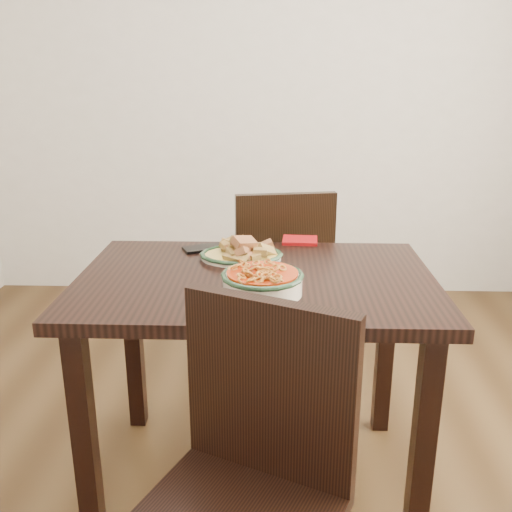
{
  "coord_description": "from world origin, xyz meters",
  "views": [
    {
      "loc": [
        0.06,
        -1.76,
        1.37
      ],
      "look_at": [
        0.0,
        -0.05,
        0.81
      ],
      "focal_mm": 40.0,
      "sensor_mm": 36.0,
      "label": 1
    }
  ],
  "objects_px": {
    "dining_table": "(256,307)",
    "chair_near": "(249,478)",
    "smartphone": "(203,248)",
    "fish_plate": "(241,246)",
    "noodle_bowl": "(262,279)",
    "chair_far": "(280,275)"
  },
  "relations": [
    {
      "from": "chair_near",
      "to": "fish_plate",
      "type": "xyz_separation_m",
      "value": [
        -0.06,
        0.8,
        0.3
      ]
    },
    {
      "from": "chair_near",
      "to": "noodle_bowl",
      "type": "height_order",
      "value": "chair_near"
    },
    {
      "from": "chair_near",
      "to": "fish_plate",
      "type": "bearing_deg",
      "value": 118.77
    },
    {
      "from": "fish_plate",
      "to": "smartphone",
      "type": "height_order",
      "value": "fish_plate"
    },
    {
      "from": "dining_table",
      "to": "noodle_bowl",
      "type": "bearing_deg",
      "value": -80.52
    },
    {
      "from": "dining_table",
      "to": "noodle_bowl",
      "type": "distance_m",
      "value": 0.21
    },
    {
      "from": "dining_table",
      "to": "chair_near",
      "type": "height_order",
      "value": "chair_near"
    },
    {
      "from": "dining_table",
      "to": "chair_near",
      "type": "xyz_separation_m",
      "value": [
        0.01,
        -0.63,
        -0.14
      ]
    },
    {
      "from": "smartphone",
      "to": "dining_table",
      "type": "bearing_deg",
      "value": -78.17
    },
    {
      "from": "fish_plate",
      "to": "smartphone",
      "type": "distance_m",
      "value": 0.18
    },
    {
      "from": "fish_plate",
      "to": "dining_table",
      "type": "bearing_deg",
      "value": -71.9
    },
    {
      "from": "smartphone",
      "to": "chair_near",
      "type": "bearing_deg",
      "value": -101.69
    },
    {
      "from": "chair_far",
      "to": "smartphone",
      "type": "height_order",
      "value": "chair_far"
    },
    {
      "from": "noodle_bowl",
      "to": "smartphone",
      "type": "xyz_separation_m",
      "value": [
        -0.23,
        0.42,
        -0.04
      ]
    },
    {
      "from": "chair_far",
      "to": "noodle_bowl",
      "type": "height_order",
      "value": "chair_far"
    },
    {
      "from": "chair_near",
      "to": "smartphone",
      "type": "bearing_deg",
      "value": 127.22
    },
    {
      "from": "chair_far",
      "to": "fish_plate",
      "type": "bearing_deg",
      "value": 65.0
    },
    {
      "from": "fish_plate",
      "to": "smartphone",
      "type": "xyz_separation_m",
      "value": [
        -0.14,
        0.1,
        -0.04
      ]
    },
    {
      "from": "noodle_bowl",
      "to": "smartphone",
      "type": "distance_m",
      "value": 0.48
    },
    {
      "from": "noodle_bowl",
      "to": "dining_table",
      "type": "bearing_deg",
      "value": 99.48
    },
    {
      "from": "chair_near",
      "to": "dining_table",
      "type": "bearing_deg",
      "value": 114.9
    },
    {
      "from": "dining_table",
      "to": "smartphone",
      "type": "bearing_deg",
      "value": 126.38
    }
  ]
}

